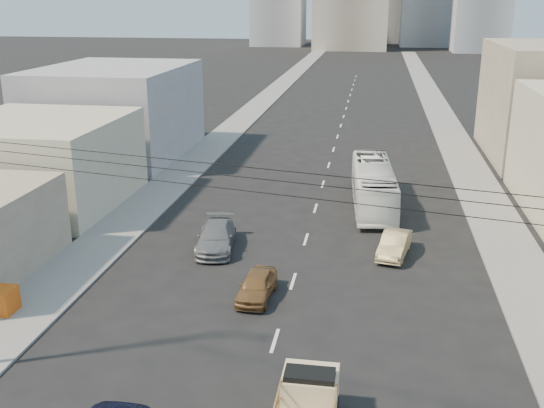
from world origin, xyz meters
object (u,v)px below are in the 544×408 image
(sedan_tan, at_px, (394,244))
(sedan_brown, at_px, (257,286))
(flatbed_pickup, at_px, (307,408))
(city_bus, at_px, (373,185))
(sedan_grey, at_px, (216,237))

(sedan_tan, bearing_deg, sedan_brown, -124.48)
(flatbed_pickup, relative_size, city_bus, 0.40)
(city_bus, bearing_deg, sedan_grey, -137.50)
(sedan_brown, relative_size, sedan_tan, 0.95)
(sedan_tan, distance_m, sedan_grey, 10.14)
(city_bus, height_order, sedan_brown, city_bus)
(sedan_brown, height_order, sedan_grey, sedan_grey)
(sedan_grey, bearing_deg, sedan_brown, -66.72)
(flatbed_pickup, relative_size, sedan_tan, 1.11)
(sedan_brown, xyz_separation_m, sedan_tan, (6.66, 6.47, 0.01))
(city_bus, bearing_deg, sedan_tan, -85.70)
(sedan_brown, bearing_deg, sedan_tan, 46.93)
(flatbed_pickup, bearing_deg, sedan_brown, 109.54)
(flatbed_pickup, xyz_separation_m, sedan_grey, (-6.93, 15.59, -0.37))
(sedan_grey, bearing_deg, sedan_tan, -3.75)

